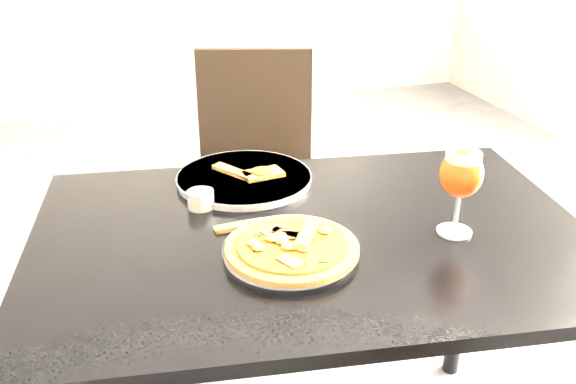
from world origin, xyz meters
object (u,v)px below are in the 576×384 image
object	(u,v)px
pizza	(292,246)
beer_glass	(461,174)
chair_far	(255,173)
dining_table	(311,267)

from	to	relation	value
pizza	beer_glass	bearing A→B (deg)	-2.13
chair_far	pizza	xyz separation A→B (m)	(-0.17, -0.95, 0.27)
dining_table	pizza	distance (m)	0.16
pizza	beer_glass	world-z (taller)	beer_glass
dining_table	chair_far	distance (m)	0.89
dining_table	pizza	xyz separation A→B (m)	(-0.07, -0.09, 0.11)
dining_table	beer_glass	size ratio (longest dim) A/B	6.86
dining_table	chair_far	world-z (taller)	chair_far
beer_glass	dining_table	bearing A→B (deg)	161.17
chair_far	beer_glass	world-z (taller)	beer_glass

